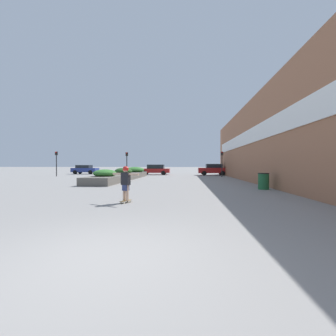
% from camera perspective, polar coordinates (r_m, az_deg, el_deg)
% --- Properties ---
extents(ground_plane, '(300.00, 300.00, 0.00)m').
position_cam_1_polar(ground_plane, '(3.94, -15.66, -21.12)').
color(ground_plane, gray).
extents(building_wall_right, '(0.67, 35.80, 6.92)m').
position_cam_1_polar(building_wall_right, '(18.91, 22.08, 6.79)').
color(building_wall_right, '#9E6647').
rests_on(building_wall_right, ground_plane).
extents(planter_box, '(2.28, 14.82, 1.21)m').
position_cam_1_polar(planter_box, '(23.34, -11.11, -1.69)').
color(planter_box, '#605B54').
rests_on(planter_box, ground_plane).
extents(skateboard, '(0.39, 0.58, 0.09)m').
position_cam_1_polar(skateboard, '(8.92, -10.69, -8.27)').
color(skateboard, olive).
rests_on(skateboard, ground_plane).
extents(skateboarder, '(1.17, 0.57, 1.33)m').
position_cam_1_polar(skateboarder, '(8.83, -10.70, -2.94)').
color(skateboarder, tan).
rests_on(skateboarder, skateboard).
extents(trash_bin, '(0.65, 0.65, 0.98)m').
position_cam_1_polar(trash_bin, '(14.63, 23.09, -3.09)').
color(trash_bin, '#1E5B33').
rests_on(trash_bin, ground_plane).
extents(car_leftmost, '(4.41, 1.90, 1.56)m').
position_cam_1_polar(car_leftmost, '(36.11, 29.14, -0.32)').
color(car_leftmost, maroon).
rests_on(car_leftmost, ground_plane).
extents(car_center_left, '(4.07, 1.87, 1.60)m').
position_cam_1_polar(car_center_left, '(32.32, 11.37, -0.35)').
color(car_center_left, maroon).
rests_on(car_center_left, ground_plane).
extents(car_center_right, '(3.98, 1.91, 1.44)m').
position_cam_1_polar(car_center_right, '(38.40, -20.35, -0.30)').
color(car_center_right, navy).
rests_on(car_center_right, ground_plane).
extents(car_rightmost, '(4.45, 2.01, 1.51)m').
position_cam_1_polar(car_rightmost, '(33.58, -3.30, -0.37)').
color(car_rightmost, maroon).
rests_on(car_rightmost, ground_plane).
extents(traffic_light_left, '(0.28, 0.30, 3.06)m').
position_cam_1_polar(traffic_light_left, '(28.86, -10.43, 2.06)').
color(traffic_light_left, black).
rests_on(traffic_light_left, ground_plane).
extents(traffic_light_right, '(0.28, 0.30, 3.10)m').
position_cam_1_polar(traffic_light_right, '(28.35, 13.54, 2.13)').
color(traffic_light_right, black).
rests_on(traffic_light_right, ground_plane).
extents(traffic_light_far_left, '(0.28, 0.30, 3.18)m').
position_cam_1_polar(traffic_light_far_left, '(32.18, -26.50, 1.99)').
color(traffic_light_far_left, black).
rests_on(traffic_light_far_left, ground_plane).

